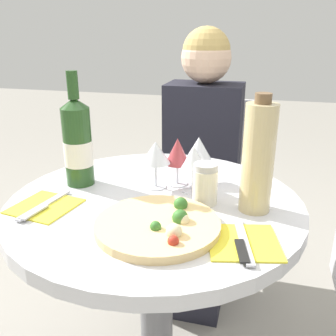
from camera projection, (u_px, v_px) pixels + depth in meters
dining_table at (156, 254)px, 1.07m from camera, size 0.79×0.79×0.75m
chair_behind_diner at (204, 195)px, 1.82m from camera, size 0.42×0.42×0.87m
seated_diner at (199, 179)px, 1.65m from camera, size 0.32×0.44×1.19m
pizza_large at (160, 225)px, 0.86m from camera, size 0.29×0.29×0.05m
wine_bottle at (78, 143)px, 1.07m from camera, size 0.08×0.08×0.33m
tall_carafe at (258, 158)px, 0.91m from camera, size 0.08×0.08×0.30m
sugar_shaker at (205, 184)px, 0.97m from camera, size 0.07×0.07×0.11m
wine_glass_front_right at (194, 158)px, 1.03m from camera, size 0.07×0.07×0.13m
wine_glass_back_right at (199, 149)px, 1.10m from camera, size 0.08×0.08×0.14m
wine_glass_front_left at (156, 153)px, 1.05m from camera, size 0.08×0.08×0.14m
wine_glass_center at (178, 152)px, 1.08m from camera, size 0.07×0.07×0.14m
place_setting_left at (44, 206)px, 0.96m from camera, size 0.17×0.19×0.01m
place_setting_right at (243, 242)px, 0.80m from camera, size 0.18×0.19×0.01m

